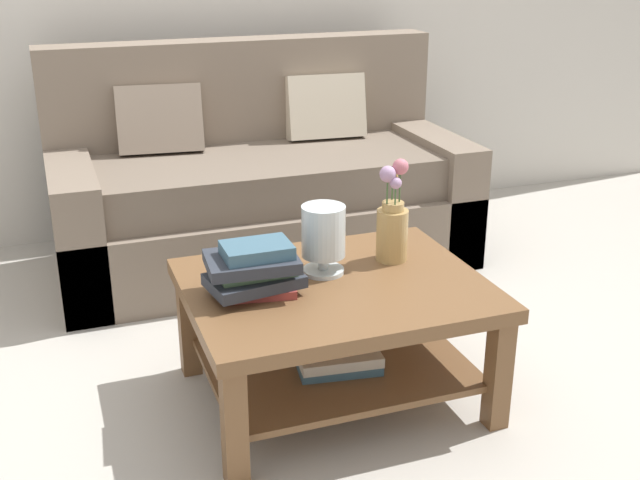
# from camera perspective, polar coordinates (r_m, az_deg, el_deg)

# --- Properties ---
(ground_plane) EXTENTS (10.00, 10.00, 0.00)m
(ground_plane) POSITION_cam_1_polar(r_m,az_deg,el_deg) (3.19, -1.43, -7.90)
(ground_plane) COLOR #B7B2A8
(couch) EXTENTS (1.98, 0.90, 1.06)m
(couch) POSITION_cam_1_polar(r_m,az_deg,el_deg) (3.96, -4.35, 3.66)
(couch) COLOR #7A6B5B
(couch) RESTS_ON ground
(coffee_table) EXTENTS (1.00, 0.80, 0.45)m
(coffee_table) POSITION_cam_1_polar(r_m,az_deg,el_deg) (2.74, 1.08, -5.50)
(coffee_table) COLOR brown
(coffee_table) RESTS_ON ground
(book_stack_main) EXTENTS (0.32, 0.24, 0.18)m
(book_stack_main) POSITION_cam_1_polar(r_m,az_deg,el_deg) (2.59, -4.72, -2.09)
(book_stack_main) COLOR #993833
(book_stack_main) RESTS_ON coffee_table
(glass_hurricane_vase) EXTENTS (0.15, 0.15, 0.24)m
(glass_hurricane_vase) POSITION_cam_1_polar(r_m,az_deg,el_deg) (2.72, 0.31, 0.39)
(glass_hurricane_vase) COLOR silver
(glass_hurricane_vase) RESTS_ON coffee_table
(flower_pitcher) EXTENTS (0.11, 0.11, 0.37)m
(flower_pitcher) POSITION_cam_1_polar(r_m,az_deg,el_deg) (2.84, 5.21, 1.19)
(flower_pitcher) COLOR tan
(flower_pitcher) RESTS_ON coffee_table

